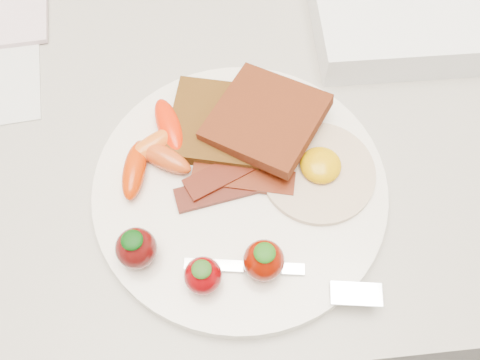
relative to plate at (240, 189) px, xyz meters
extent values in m
cube|color=gray|center=(-0.02, 0.14, -0.46)|extent=(2.00, 0.60, 0.90)
cylinder|color=white|center=(0.00, 0.00, 0.00)|extent=(0.27, 0.27, 0.02)
cube|color=#3A1D03|center=(-0.01, 0.06, 0.02)|extent=(0.11, 0.11, 0.01)
cube|color=#481B0D|center=(0.03, 0.06, 0.03)|extent=(0.13, 0.13, 0.02)
cylinder|color=beige|center=(0.07, 0.00, 0.01)|extent=(0.11, 0.11, 0.01)
ellipsoid|color=#D19300|center=(0.07, 0.01, 0.02)|extent=(0.04, 0.04, 0.02)
cube|color=black|center=(-0.01, 0.00, 0.01)|extent=(0.10, 0.04, 0.00)
cube|color=#360902|center=(0.00, 0.00, 0.01)|extent=(0.10, 0.05, 0.00)
cube|color=black|center=(0.00, 0.01, 0.02)|extent=(0.10, 0.06, 0.00)
ellipsoid|color=orange|center=(-0.08, 0.04, 0.02)|extent=(0.06, 0.05, 0.02)
ellipsoid|color=#BC4113|center=(-0.07, 0.03, 0.02)|extent=(0.06, 0.05, 0.02)
ellipsoid|color=#B92A00|center=(-0.09, 0.02, 0.02)|extent=(0.03, 0.06, 0.02)
ellipsoid|color=red|center=(-0.06, 0.06, 0.02)|extent=(0.04, 0.07, 0.02)
ellipsoid|color=#480808|center=(-0.09, -0.06, 0.03)|extent=(0.03, 0.03, 0.04)
ellipsoid|color=#063107|center=(-0.09, -0.06, 0.05)|extent=(0.02, 0.02, 0.01)
ellipsoid|color=#730205|center=(-0.04, -0.09, 0.03)|extent=(0.03, 0.03, 0.03)
ellipsoid|color=#234C13|center=(-0.04, -0.09, 0.04)|extent=(0.02, 0.02, 0.01)
ellipsoid|color=#6E0C00|center=(0.01, -0.08, 0.03)|extent=(0.03, 0.03, 0.04)
ellipsoid|color=#18500C|center=(0.01, -0.08, 0.05)|extent=(0.02, 0.02, 0.01)
cube|color=silver|center=(0.00, -0.08, 0.01)|extent=(0.10, 0.03, 0.00)
cube|color=silver|center=(0.08, -0.11, 0.01)|extent=(0.04, 0.03, 0.00)
camera|label=1|loc=(-0.02, -0.21, 0.45)|focal=40.00mm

